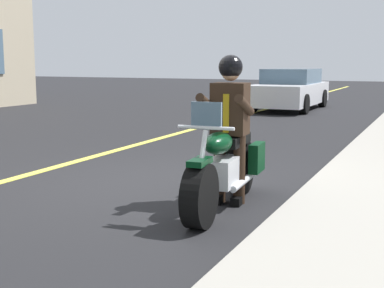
% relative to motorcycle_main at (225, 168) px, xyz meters
% --- Properties ---
extents(ground_plane, '(80.00, 80.00, 0.00)m').
position_rel_motorcycle_main_xyz_m(ground_plane, '(-0.69, -1.27, -0.45)').
color(ground_plane, black).
extents(lane_center_stripe, '(60.00, 0.16, 0.01)m').
position_rel_motorcycle_main_xyz_m(lane_center_stripe, '(-0.69, -3.27, -0.45)').
color(lane_center_stripe, '#E5DB4C').
rests_on(lane_center_stripe, ground_plane).
extents(motorcycle_main, '(2.22, 0.70, 1.26)m').
position_rel_motorcycle_main_xyz_m(motorcycle_main, '(0.00, 0.00, 0.00)').
color(motorcycle_main, black).
rests_on(motorcycle_main, ground_plane).
extents(rider_main, '(0.65, 0.58, 1.74)m').
position_rel_motorcycle_main_xyz_m(rider_main, '(-0.19, -0.02, 0.58)').
color(rider_main, black).
rests_on(rider_main, ground_plane).
extents(car_dark, '(4.60, 1.92, 1.40)m').
position_rel_motorcycle_main_xyz_m(car_dark, '(-12.67, -2.51, 0.24)').
color(car_dark, silver).
rests_on(car_dark, ground_plane).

